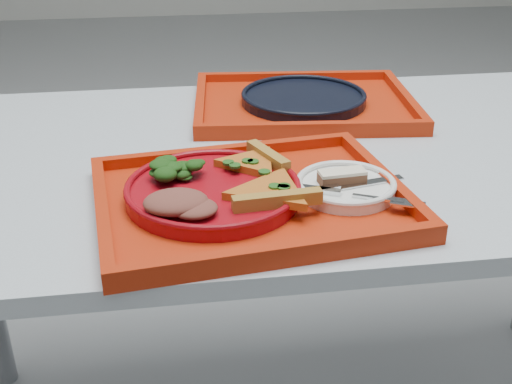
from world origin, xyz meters
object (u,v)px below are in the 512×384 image
Objects in this scene: tray_main at (251,202)px; dessert_bar at (342,177)px; dinner_plate at (213,193)px; tray_far at (303,106)px; navy_plate at (303,99)px.

dessert_bar is at bearing -3.87° from tray_main.
dinner_plate is at bearing 163.09° from tray_main.
dinner_plate is 0.20m from dessert_bar.
tray_main is 1.00× the size of tray_far.
navy_plate is at bearing 61.40° from tray_main.
tray_far is at bearing 61.28° from dinner_plate.
navy_plate reaches higher than tray_far.
tray_main is at bearing -10.30° from dinner_plate.
dessert_bar is at bearing -0.97° from dinner_plate.
tray_far is at bearing 61.40° from tray_main.
dessert_bar reaches higher than navy_plate.
tray_main is 0.14m from dessert_bar.
tray_far is 0.47m from dinner_plate.
tray_far is 1.73× the size of navy_plate.
navy_plate is at bearing 5.37° from tray_far.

